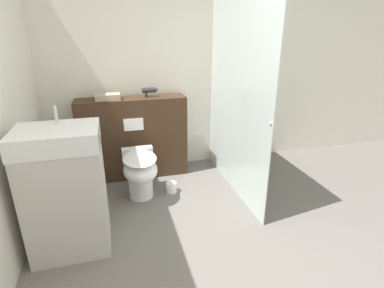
% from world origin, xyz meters
% --- Properties ---
extents(wall_back, '(8.00, 0.06, 2.50)m').
position_xyz_m(wall_back, '(0.00, 2.41, 1.25)').
color(wall_back, silver).
rests_on(wall_back, ground_plane).
extents(partition_panel, '(1.26, 0.31, 0.98)m').
position_xyz_m(partition_panel, '(-0.51, 2.17, 0.49)').
color(partition_panel, '#3D2819').
rests_on(partition_panel, ground_plane).
extents(shower_glass, '(0.04, 1.58, 2.06)m').
position_xyz_m(shower_glass, '(0.54, 1.58, 1.03)').
color(shower_glass, silver).
rests_on(shower_glass, ground_plane).
extents(toilet, '(0.35, 0.56, 0.50)m').
position_xyz_m(toilet, '(-0.51, 1.58, 0.32)').
color(toilet, white).
rests_on(toilet, ground_plane).
extents(sink_vanity, '(0.60, 0.46, 1.19)m').
position_xyz_m(sink_vanity, '(-1.14, 0.96, 0.53)').
color(sink_vanity, beige).
rests_on(sink_vanity, ground_plane).
extents(hair_drier, '(0.19, 0.06, 0.11)m').
position_xyz_m(hair_drier, '(-0.29, 2.17, 1.05)').
color(hair_drier, '#2D2D33').
rests_on(hair_drier, partition_panel).
extents(folded_towel, '(0.27, 0.16, 0.06)m').
position_xyz_m(folded_towel, '(-0.76, 2.14, 1.01)').
color(folded_towel, tan).
rests_on(folded_towel, partition_panel).
extents(spare_toilet_roll, '(0.12, 0.12, 0.12)m').
position_xyz_m(spare_toilet_roll, '(-0.17, 1.62, 0.06)').
color(spare_toilet_roll, white).
rests_on(spare_toilet_roll, ground_plane).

